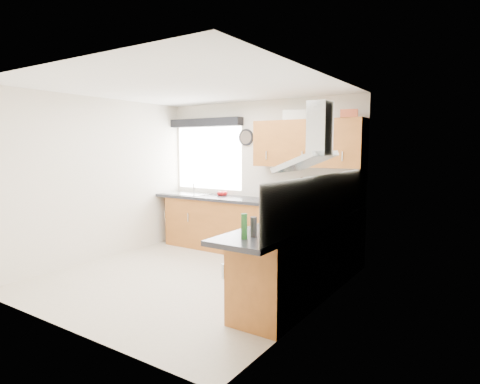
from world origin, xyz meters
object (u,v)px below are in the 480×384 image
Objects in this scene: extractor_hood at (313,145)px; washing_machine at (237,227)px; upper_cabinets at (308,143)px; oven at (303,260)px.

extractor_hood is 0.94× the size of washing_machine.
washing_machine is at bearing -175.01° from upper_cabinets.
oven is 0.50× the size of upper_cabinets.
extractor_hood is at bearing -34.75° from washing_machine.
upper_cabinets reaches higher than extractor_hood.
upper_cabinets is at bearing 3.61° from washing_machine.
extractor_hood is 2.60m from washing_machine.
upper_cabinets is 2.05× the size of washing_machine.
washing_machine is (-1.75, 1.22, -0.01)m from oven.
upper_cabinets reaches higher than washing_machine.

